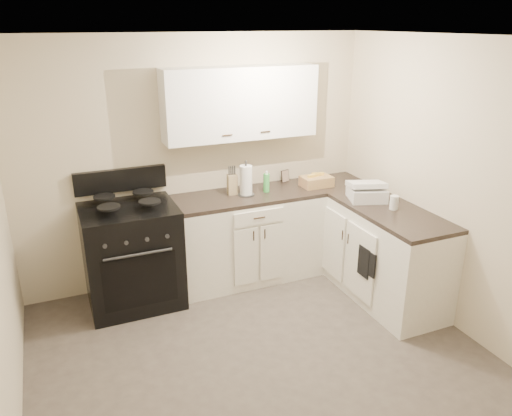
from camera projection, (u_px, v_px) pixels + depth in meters
name	position (u px, v px, depth m)	size (l,w,h in m)	color
floor	(269.00, 369.00, 3.96)	(3.60, 3.60, 0.00)	#473F38
ceiling	(273.00, 37.00, 3.08)	(3.60, 3.60, 0.00)	white
wall_back	(197.00, 162.00, 5.07)	(3.60, 3.60, 0.00)	beige
wall_right	(465.00, 192.00, 4.18)	(3.60, 3.60, 0.00)	beige
wall_front	(461.00, 384.00, 1.97)	(3.60, 3.60, 0.00)	beige
base_cabinets_back	(247.00, 238.00, 5.25)	(1.55, 0.60, 0.90)	white
base_cabinets_right	(369.00, 245.00, 5.08)	(0.60, 1.90, 0.90)	white
countertop_back	(247.00, 196.00, 5.08)	(1.55, 0.60, 0.04)	black
countertop_right	(372.00, 202.00, 4.92)	(0.60, 1.90, 0.04)	black
upper_cabinets	(240.00, 103.00, 4.89)	(1.55, 0.30, 0.70)	white
stove	(132.00, 258.00, 4.78)	(0.87, 0.74, 1.05)	black
knife_block	(232.00, 184.00, 5.05)	(0.09, 0.08, 0.21)	tan
paper_towel	(246.00, 181.00, 5.00)	(0.13, 0.13, 0.31)	white
soap_bottle	(266.00, 183.00, 5.12)	(0.06, 0.06, 0.19)	green
picture_frame	(285.00, 176.00, 5.46)	(0.10, 0.01, 0.13)	black
wicker_basket	(316.00, 181.00, 5.31)	(0.32, 0.21, 0.11)	tan
countertop_grill	(367.00, 193.00, 4.91)	(0.34, 0.32, 0.13)	white
glass_jar	(394.00, 202.00, 4.65)	(0.08, 0.08, 0.13)	silver
oven_mitt_near	(371.00, 264.00, 4.53)	(0.02, 0.13, 0.23)	black
oven_mitt_far	(364.00, 262.00, 4.62)	(0.02, 0.17, 0.29)	black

